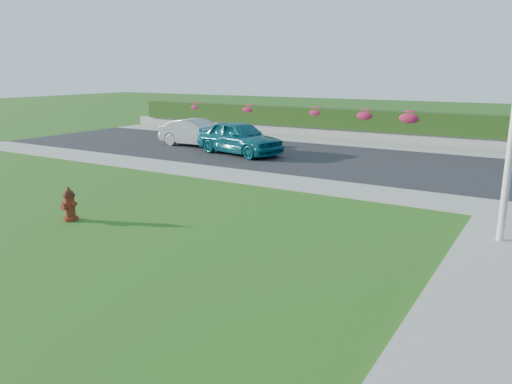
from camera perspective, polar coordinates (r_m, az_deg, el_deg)
The scene contains 14 objects.
ground at distance 10.49m, azimuth -19.34°, elevation -8.32°, with size 120.00×120.00×0.00m, color black.
street_far at distance 24.02m, azimuth -1.06°, elevation 4.68°, with size 26.00×8.00×0.04m, color black.
sidewalk_far at distance 20.69m, azimuth -10.86°, elevation 2.96°, with size 24.00×2.00×0.04m, color gray.
sidewalk_beyond at distance 26.77m, azimuth 12.07°, elevation 5.31°, with size 34.00×2.00×0.04m, color gray.
retaining_wall at distance 28.14m, azimuth 13.12°, elevation 6.23°, with size 34.00×0.40×0.60m, color gray.
hedge at distance 28.15m, azimuth 13.28°, elevation 7.97°, with size 32.00×0.90×1.10m, color black.
fire_hydrant at distance 13.76m, azimuth -20.54°, elevation -1.38°, with size 0.45×0.42×0.88m.
sedan_teal at distance 23.03m, azimuth -1.93°, elevation 6.24°, with size 1.80×4.47×1.52m, color #0D5762.
sedan_silver at distance 25.66m, azimuth -6.74°, elevation 6.73°, with size 1.43×4.09×1.35m, color #9EA0A5.
flower_clump_a at distance 33.71m, azimuth -6.68°, elevation 9.65°, with size 1.24×0.80×0.62m, color #B31E48.
flower_clump_b at distance 31.36m, azimuth -0.65°, elevation 9.42°, with size 1.30×0.84×0.65m, color #B31E48.
flower_clump_c at distance 29.23m, azimuth 6.99°, elevation 9.01°, with size 1.29×0.83×0.64m, color #B31E48.
flower_clump_d at distance 28.15m, azimuth 12.51°, elevation 8.56°, with size 1.41×0.90×0.70m, color #B31E48.
flower_clump_e at distance 27.47m, azimuth 17.25°, elevation 8.12°, with size 1.51×0.97×0.75m, color #B31E48.
Camera 1 is at (7.69, -6.04, 3.80)m, focal length 35.00 mm.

